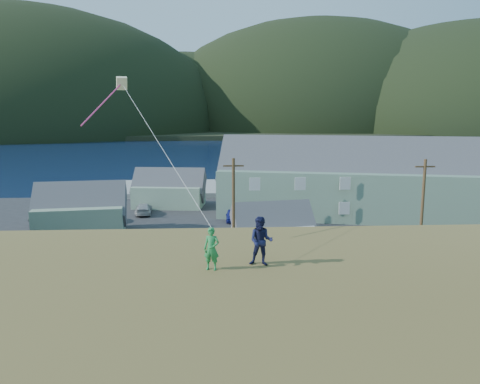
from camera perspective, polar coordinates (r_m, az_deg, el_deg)
The scene contains 15 objects.
ground at distance 36.80m, azimuth -1.69°, elevation -10.47°, with size 900.00×900.00×0.00m, color #0A1638.
grass_strip at distance 34.92m, azimuth -1.60°, elevation -11.53°, with size 110.00×8.00×0.10m, color #4C3D19.
waterfront_lot at distance 53.06m, azimuth -2.18°, elevation -4.02°, with size 72.00×36.00×0.12m, color #28282B.
wharf at distance 75.69m, azimuth -7.04°, elevation 0.41°, with size 26.00×14.00×0.90m, color gray.
far_shore at distance 364.70m, azimuth -3.07°, elevation 7.99°, with size 900.00×320.00×2.00m, color black.
far_hills at distance 316.18m, azimuth 3.48°, elevation 7.88°, with size 760.00×265.00×143.00m.
lodge at distance 58.18m, azimuth 14.25°, elevation 1.42°, with size 34.88×16.93×11.83m.
shed_palegreen_near at distance 51.22m, azimuth -18.85°, elevation -2.23°, with size 9.84×6.85×6.69m.
shed_white at distance 42.12m, azimuth 4.07°, elevation -4.70°, with size 7.87×5.86×5.72m.
shed_palegreen_far at distance 63.27m, azimuth -8.62°, elevation 0.35°, with size 10.14×6.61×6.39m.
utility_poles at distance 36.91m, azimuth -3.50°, elevation -2.88°, with size 35.29×0.24×9.24m.
parked_cars at distance 57.27m, azimuth -12.60°, elevation -2.44°, with size 25.66×10.85×1.51m.
kite_flyer_green at distance 16.68m, azimuth -3.49°, elevation -6.93°, with size 0.56×0.37×1.54m, color #23833F.
kite_flyer_navy at distance 17.11m, azimuth 2.58°, elevation -6.01°, with size 0.88×0.69×1.81m, color #16193D.
kite_rig at distance 21.70m, azimuth -14.43°, elevation 12.19°, with size 2.61×3.07×8.63m.
Camera 1 is at (-0.84, -34.50, 12.78)m, focal length 35.00 mm.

